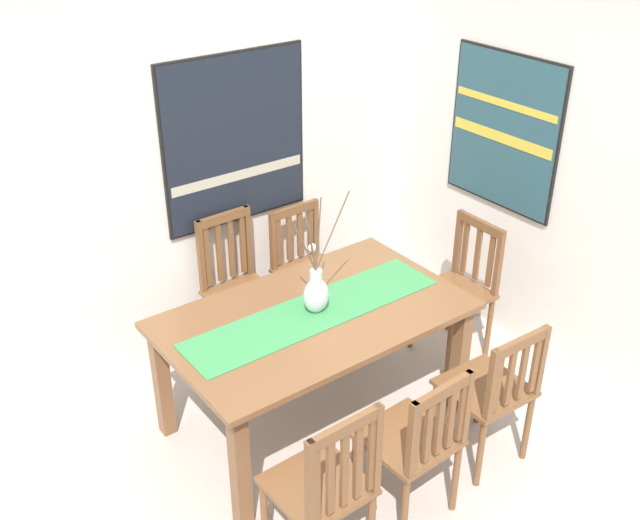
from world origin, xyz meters
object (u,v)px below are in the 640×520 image
chair_5 (417,440)px  chair_1 (460,287)px  centerpiece_vase (316,291)px  painting_on_back_wall (235,140)px  chair_4 (307,267)px  chair_2 (493,390)px  chair_0 (238,285)px  painting_on_side_wall (504,131)px  dining_table (314,329)px  chair_3 (326,486)px

chair_5 → chair_1: bearing=36.1°
centerpiece_vase → painting_on_back_wall: bearing=81.4°
chair_4 → chair_5: (-0.57, -1.70, 0.01)m
chair_2 → chair_5: 0.60m
chair_0 → chair_5: size_ratio=1.09×
centerpiece_vase → chair_2: centerpiece_vase is taller
painting_on_back_wall → painting_on_side_wall: bearing=-32.5°
chair_0 → centerpiece_vase: bearing=-90.1°
centerpiece_vase → chair_2: size_ratio=0.77×
painting_on_side_wall → dining_table: bearing=-174.6°
centerpiece_vase → chair_1: size_ratio=0.73×
painting_on_side_wall → centerpiece_vase: bearing=-174.7°
centerpiece_vase → chair_3: 1.11m
chair_4 → chair_0: bearing=175.8°
dining_table → centerpiece_vase: centerpiece_vase is taller
chair_0 → chair_4: size_ratio=1.09×
chair_1 → painting_on_side_wall: bearing=18.5°
painting_on_side_wall → chair_1: bearing=-161.5°
centerpiece_vase → painting_on_side_wall: bearing=5.3°
chair_1 → painting_on_side_wall: (0.43, 0.14, 0.94)m
chair_2 → painting_on_back_wall: 2.15m
chair_3 → dining_table: bearing=56.7°
dining_table → painting_on_side_wall: 1.80m
chair_0 → chair_5: (-0.04, -1.74, -0.02)m
chair_3 → painting_on_side_wall: 2.58m
chair_3 → chair_4: 2.03m
centerpiece_vase → chair_2: bearing=-56.6°
chair_1 → chair_5: (-1.21, -0.89, -0.00)m
painting_on_back_wall → chair_4: bearing=-33.5°
chair_2 → chair_0: bearing=107.9°
chair_0 → painting_on_side_wall: bearing=-24.1°
dining_table → chair_4: (0.54, 0.83, -0.17)m
chair_1 → chair_0: bearing=143.7°
chair_4 → chair_2: bearing=-89.1°
centerpiece_vase → chair_1: (1.17, 0.01, -0.40)m
dining_table → chair_1: 1.20m
chair_2 → painting_on_back_wall: (-0.39, 1.90, 0.93)m
chair_5 → centerpiece_vase: bearing=87.3°
chair_1 → chair_5: bearing=-143.9°
centerpiece_vase → chair_1: 1.24m
chair_4 → chair_3: bearing=-123.3°
chair_3 → painting_on_side_wall: painting_on_side_wall is taller
chair_1 → dining_table: bearing=-179.5°
dining_table → chair_0: bearing=88.9°
dining_table → painting_on_side_wall: bearing=5.4°
centerpiece_vase → painting_on_side_wall: size_ratio=0.68×
chair_0 → chair_3: (-0.59, -1.73, 0.00)m
painting_on_back_wall → chair_5: bearing=-96.0°
chair_4 → painting_on_side_wall: (1.07, -0.68, 0.94)m
chair_0 → painting_on_back_wall: bearing=51.6°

